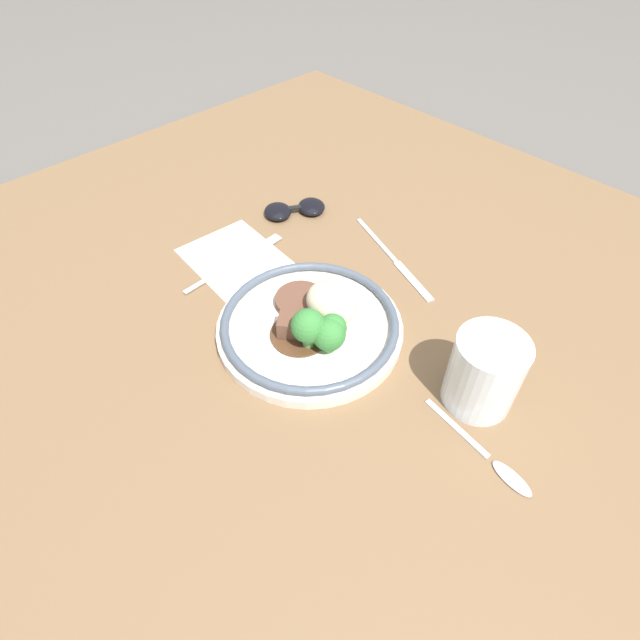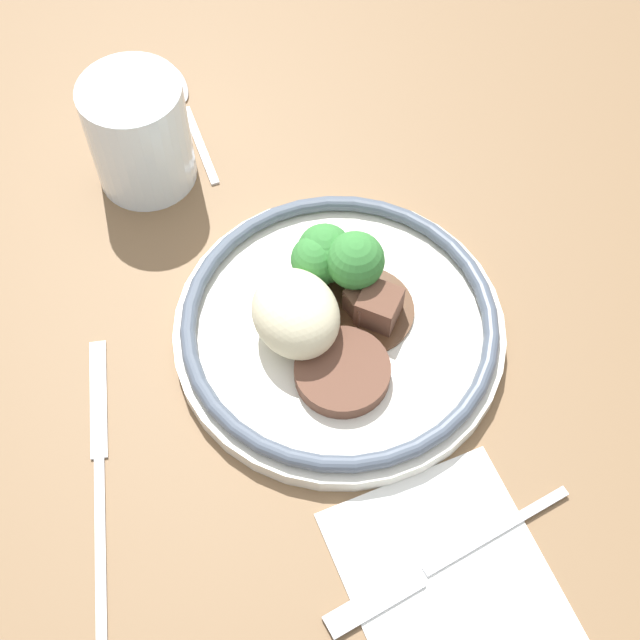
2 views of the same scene
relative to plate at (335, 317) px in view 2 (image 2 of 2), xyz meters
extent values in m
plane|color=#5B5651|center=(-0.03, 0.03, -0.07)|extent=(8.00, 8.00, 0.00)
cube|color=brown|center=(-0.03, 0.03, -0.04)|extent=(1.31, 1.24, 0.05)
cube|color=white|center=(-0.20, 0.02, -0.02)|extent=(0.16, 0.14, 0.00)
cylinder|color=silver|center=(-0.01, 0.00, -0.01)|extent=(0.25, 0.25, 0.01)
torus|color=#4C5666|center=(-0.01, 0.00, 0.00)|extent=(0.24, 0.24, 0.01)
ellipsoid|color=beige|center=(0.00, 0.03, 0.02)|extent=(0.07, 0.06, 0.05)
cylinder|color=brown|center=(-0.04, 0.02, 0.00)|extent=(0.07, 0.07, 0.01)
cylinder|color=#51331E|center=(0.00, -0.02, 0.00)|extent=(0.08, 0.08, 0.00)
cube|color=brown|center=(0.00, -0.02, 0.01)|extent=(0.02, 0.02, 0.02)
cube|color=brown|center=(0.00, -0.02, 0.00)|extent=(0.03, 0.03, 0.02)
cube|color=brown|center=(-0.01, -0.03, 0.01)|extent=(0.04, 0.04, 0.03)
cylinder|color=#669E51|center=(0.04, -0.01, 0.00)|extent=(0.01, 0.01, 0.01)
sphere|color=#387F38|center=(0.04, -0.01, 0.02)|extent=(0.04, 0.04, 0.04)
cylinder|color=#669E51|center=(0.02, -0.03, 0.00)|extent=(0.02, 0.02, 0.02)
sphere|color=#387F38|center=(0.02, -0.03, 0.03)|extent=(0.04, 0.04, 0.04)
cylinder|color=#669E51|center=(0.04, 0.00, 0.00)|extent=(0.01, 0.01, 0.02)
sphere|color=#387F38|center=(0.04, 0.00, 0.02)|extent=(0.04, 0.04, 0.04)
cylinder|color=#669E51|center=(0.04, -0.01, 0.00)|extent=(0.01, 0.01, 0.01)
sphere|color=#387F38|center=(0.04, -0.01, 0.02)|extent=(0.04, 0.04, 0.04)
cylinder|color=#669E51|center=(0.04, 0.00, 0.00)|extent=(0.01, 0.01, 0.01)
sphere|color=#387F38|center=(0.04, 0.00, 0.02)|extent=(0.04, 0.04, 0.04)
cylinder|color=yellow|center=(0.21, 0.07, 0.02)|extent=(0.07, 0.07, 0.08)
cylinder|color=white|center=(0.21, 0.07, 0.03)|extent=(0.08, 0.08, 0.10)
cube|color=silver|center=(-0.19, -0.02, -0.02)|extent=(0.01, 0.11, 0.00)
cube|color=silver|center=(-0.19, 0.07, -0.02)|extent=(0.02, 0.07, 0.00)
cube|color=silver|center=(-0.08, 0.21, -0.02)|extent=(0.12, 0.05, 0.00)
cube|color=silver|center=(0.03, 0.18, -0.02)|extent=(0.09, 0.04, 0.00)
cube|color=silver|center=(0.22, 0.02, -0.02)|extent=(0.09, 0.02, 0.00)
ellipsoid|color=silver|center=(0.30, 0.01, -0.02)|extent=(0.05, 0.02, 0.01)
camera|label=1|loc=(0.33, -0.31, 0.48)|focal=28.00mm
camera|label=2|loc=(-0.30, 0.17, 0.56)|focal=50.00mm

